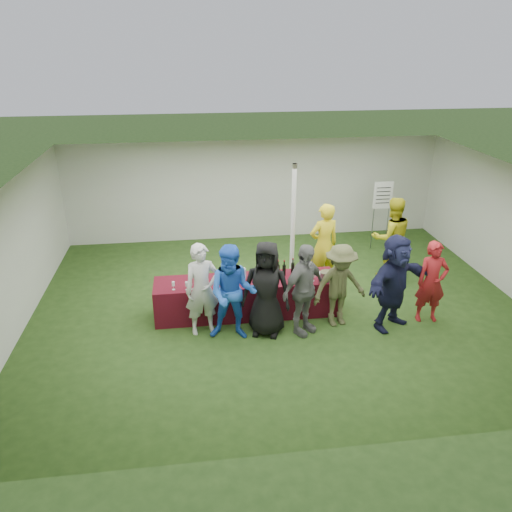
{
  "coord_description": "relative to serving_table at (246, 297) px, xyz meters",
  "views": [
    {
      "loc": [
        -1.68,
        -8.97,
        5.09
      ],
      "look_at": [
        -0.51,
        -0.22,
        1.25
      ],
      "focal_mm": 35.0,
      "sensor_mm": 36.0,
      "label": 1
    }
  ],
  "objects": [
    {
      "name": "customer_1",
      "position": [
        -0.33,
        -0.84,
        0.54
      ],
      "size": [
        1.0,
        0.85,
        1.83
      ],
      "primitive_type": "imported",
      "rotation": [
        0.0,
        0.0,
        -0.2
      ],
      "color": "blue",
      "rests_on": "ground"
    },
    {
      "name": "tent",
      "position": [
        1.21,
        1.42,
        0.98
      ],
      "size": [
        10.0,
        10.0,
        10.0
      ],
      "color": "white",
      "rests_on": "ground"
    },
    {
      "name": "ground",
      "position": [
        0.71,
        0.22,
        -0.38
      ],
      "size": [
        60.0,
        60.0,
        0.0
      ],
      "primitive_type": "plane",
      "color": "#284719",
      "rests_on": "ground"
    },
    {
      "name": "customer_2",
      "position": [
        0.29,
        -0.76,
        0.54
      ],
      "size": [
        1.03,
        0.83,
        1.83
      ],
      "primitive_type": "imported",
      "rotation": [
        0.0,
        0.0,
        -0.31
      ],
      "color": "black",
      "rests_on": "ground"
    },
    {
      "name": "customer_6",
      "position": [
        3.51,
        -0.72,
        0.45
      ],
      "size": [
        0.63,
        0.44,
        1.64
      ],
      "primitive_type": "imported",
      "rotation": [
        0.0,
        0.0,
        -0.08
      ],
      "color": "maroon",
      "rests_on": "ground"
    },
    {
      "name": "customer_3",
      "position": [
        0.97,
        -0.84,
        0.51
      ],
      "size": [
        1.1,
        0.96,
        1.78
      ],
      "primitive_type": "imported",
      "rotation": [
        0.0,
        0.0,
        0.63
      ],
      "color": "slate",
      "rests_on": "ground"
    },
    {
      "name": "customer_0",
      "position": [
        -0.87,
        -0.57,
        0.51
      ],
      "size": [
        0.72,
        0.55,
        1.77
      ],
      "primitive_type": "imported",
      "rotation": [
        0.0,
        0.0,
        0.22
      ],
      "color": "beige",
      "rests_on": "ground"
    },
    {
      "name": "staff_pourer",
      "position": [
        1.85,
        1.09,
        0.57
      ],
      "size": [
        0.78,
        0.6,
        1.9
      ],
      "primitive_type": "imported",
      "rotation": [
        0.0,
        0.0,
        3.37
      ],
      "color": "yellow",
      "rests_on": "ground"
    },
    {
      "name": "wine_glasses",
      "position": [
        -0.53,
        -0.26,
        0.49
      ],
      "size": [
        2.76,
        0.13,
        0.16
      ],
      "color": "silver",
      "rests_on": "serving_table"
    },
    {
      "name": "serving_table",
      "position": [
        0.0,
        0.0,
        0.0
      ],
      "size": [
        3.6,
        0.8,
        0.75
      ],
      "primitive_type": "cube",
      "color": "#580B1E",
      "rests_on": "ground"
    },
    {
      "name": "wine_bottles",
      "position": [
        0.62,
        0.14,
        0.5
      ],
      "size": [
        0.78,
        0.14,
        0.32
      ],
      "color": "black",
      "rests_on": "serving_table"
    },
    {
      "name": "dump_bucket",
      "position": [
        1.56,
        -0.22,
        0.46
      ],
      "size": [
        0.25,
        0.25,
        0.18
      ],
      "primitive_type": "cylinder",
      "color": "slate",
      "rests_on": "serving_table"
    },
    {
      "name": "customer_4",
      "position": [
        1.71,
        -0.64,
        0.45
      ],
      "size": [
        1.17,
        0.81,
        1.66
      ],
      "primitive_type": "imported",
      "rotation": [
        0.0,
        0.0,
        0.2
      ],
      "color": "#4D502D",
      "rests_on": "ground"
    },
    {
      "name": "staff_back",
      "position": [
        3.48,
        1.31,
        0.57
      ],
      "size": [
        0.93,
        0.73,
        1.9
      ],
      "primitive_type": "imported",
      "rotation": [
        0.0,
        0.0,
        3.16
      ],
      "color": "gold",
      "rests_on": "ground"
    },
    {
      "name": "wine_list_sign",
      "position": [
        3.86,
        2.97,
        0.94
      ],
      "size": [
        0.5,
        0.03,
        1.8
      ],
      "color": "slate",
      "rests_on": "ground"
    },
    {
      "name": "customer_5",
      "position": [
        2.69,
        -0.85,
        0.56
      ],
      "size": [
        1.77,
        1.36,
        1.87
      ],
      "primitive_type": "imported",
      "rotation": [
        0.0,
        0.0,
        0.54
      ],
      "color": "#191B3B",
      "rests_on": "ground"
    },
    {
      "name": "water_bottle",
      "position": [
        -0.02,
        0.08,
        0.48
      ],
      "size": [
        0.07,
        0.07,
        0.23
      ],
      "color": "silver",
      "rests_on": "serving_table"
    },
    {
      "name": "bar_towel",
      "position": [
        1.52,
        0.05,
        0.39
      ],
      "size": [
        0.25,
        0.18,
        0.03
      ],
      "primitive_type": "cube",
      "color": "white",
      "rests_on": "serving_table"
    }
  ]
}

